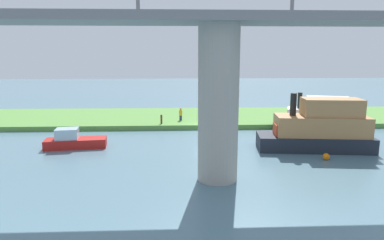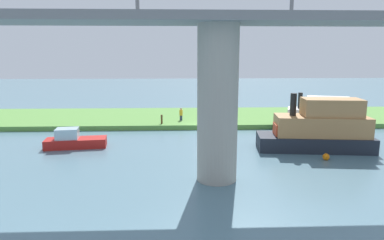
{
  "view_description": "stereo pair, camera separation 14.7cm",
  "coord_description": "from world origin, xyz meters",
  "views": [
    {
      "loc": [
        3.11,
        34.6,
        7.59
      ],
      "look_at": [
        1.79,
        5.0,
        2.0
      ],
      "focal_mm": 32.23,
      "sensor_mm": 36.0,
      "label": 1
    },
    {
      "loc": [
        2.96,
        34.6,
        7.59
      ],
      "look_at": [
        1.79,
        5.0,
        2.0
      ],
      "focal_mm": 32.23,
      "sensor_mm": 36.0,
      "label": 2
    }
  ],
  "objects": [
    {
      "name": "motorboat_white",
      "position": [
        -8.33,
        7.87,
        1.71
      ],
      "size": [
        9.29,
        4.01,
        4.6
      ],
      "color": "#1E232D",
      "rests_on": "ground"
    },
    {
      "name": "grassy_bank",
      "position": [
        0.0,
        -6.0,
        0.25
      ],
      "size": [
        80.0,
        12.0,
        0.5
      ],
      "primitive_type": "cube",
      "color": "#5B9342",
      "rests_on": "ground"
    },
    {
      "name": "mooring_post",
      "position": [
        4.75,
        -1.03,
        0.97
      ],
      "size": [
        0.2,
        0.2,
        0.94
      ],
      "primitive_type": "cylinder",
      "color": "brown",
      "rests_on": "grassy_bank"
    },
    {
      "name": "bridge_span",
      "position": [
        0.64,
        14.33,
        9.88
      ],
      "size": [
        67.59,
        4.3,
        3.25
      ],
      "color": "slate",
      "rests_on": "bridge_pylon"
    },
    {
      "name": "motorboat_red",
      "position": [
        11.71,
        6.36,
        0.59
      ],
      "size": [
        5.11,
        2.38,
        1.64
      ],
      "color": "red",
      "rests_on": "ground"
    },
    {
      "name": "skiff_small",
      "position": [
        -10.75,
        1.98,
        1.47
      ],
      "size": [
        8.2,
        4.96,
        3.98
      ],
      "color": "#1E232D",
      "rests_on": "ground"
    },
    {
      "name": "marker_buoy",
      "position": [
        -7.84,
        10.69,
        0.25
      ],
      "size": [
        0.5,
        0.5,
        0.5
      ],
      "primitive_type": "sphere",
      "color": "orange",
      "rests_on": "ground"
    },
    {
      "name": "ground_plane",
      "position": [
        0.0,
        0.0,
        0.0
      ],
      "size": [
        160.0,
        160.0,
        0.0
      ],
      "primitive_type": "plane",
      "color": "slate"
    },
    {
      "name": "bridge_pylon",
      "position": [
        0.64,
        14.35,
        4.69
      ],
      "size": [
        2.43,
        2.43,
        9.38
      ],
      "primitive_type": "cylinder",
      "color": "#9E998E",
      "rests_on": "ground"
    },
    {
      "name": "person_on_bank",
      "position": [
        2.7,
        -2.87,
        1.2
      ],
      "size": [
        0.49,
        0.49,
        1.39
      ],
      "color": "#2D334C",
      "rests_on": "grassy_bank"
    }
  ]
}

